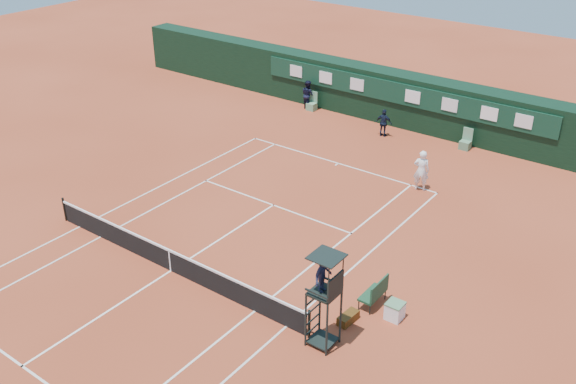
% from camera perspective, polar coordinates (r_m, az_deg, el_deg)
% --- Properties ---
extents(ground, '(90.00, 90.00, 0.00)m').
position_cam_1_polar(ground, '(25.03, -10.35, -6.90)').
color(ground, '#A94428').
rests_on(ground, ground).
extents(court_lines, '(11.05, 23.85, 0.01)m').
position_cam_1_polar(court_lines, '(25.03, -10.35, -6.89)').
color(court_lines, silver).
rests_on(court_lines, ground).
extents(tennis_net, '(12.90, 0.10, 1.10)m').
position_cam_1_polar(tennis_net, '(24.75, -10.45, -5.93)').
color(tennis_net, black).
rests_on(tennis_net, ground).
extents(back_wall, '(40.00, 1.65, 3.00)m').
position_cam_1_polar(back_wall, '(38.05, 10.18, 8.13)').
color(back_wall, black).
rests_on(back_wall, ground).
extents(linesman_chair_left, '(0.55, 0.50, 1.15)m').
position_cam_1_polar(linesman_chair_left, '(40.01, 2.14, 7.73)').
color(linesman_chair_left, '#63976D').
rests_on(linesman_chair_left, ground).
extents(linesman_chair_right, '(0.55, 0.50, 1.15)m').
position_cam_1_polar(linesman_chair_right, '(35.77, 15.50, 4.18)').
color(linesman_chair_right, '#527E5B').
rests_on(linesman_chair_right, ground).
extents(umpire_chair, '(0.96, 0.95, 3.42)m').
position_cam_1_polar(umpire_chair, '(19.90, 3.23, -7.95)').
color(umpire_chair, black).
rests_on(umpire_chair, ground).
extents(player_bench, '(0.56, 1.20, 1.10)m').
position_cam_1_polar(player_bench, '(22.76, 7.79, -8.78)').
color(player_bench, '#194027').
rests_on(player_bench, ground).
extents(tennis_bag, '(0.43, 0.87, 0.32)m').
position_cam_1_polar(tennis_bag, '(22.23, 5.37, -11.09)').
color(tennis_bag, black).
rests_on(tennis_bag, ground).
extents(cooler, '(0.57, 0.57, 0.65)m').
position_cam_1_polar(cooler, '(22.47, 9.47, -10.35)').
color(cooler, white).
rests_on(cooler, ground).
extents(tennis_ball, '(0.06, 0.06, 0.06)m').
position_cam_1_polar(tennis_ball, '(28.58, -0.42, -1.58)').
color(tennis_ball, yellow).
rests_on(tennis_ball, ground).
extents(player, '(0.85, 0.70, 2.01)m').
position_cam_1_polar(player, '(30.54, 11.77, 1.89)').
color(player, white).
rests_on(player, ground).
extents(ball_kid_left, '(1.08, 0.98, 1.80)m').
position_cam_1_polar(ball_kid_left, '(40.05, 1.78, 8.64)').
color(ball_kid_left, black).
rests_on(ball_kid_left, ground).
extents(ball_kid_right, '(0.97, 0.51, 1.58)m').
position_cam_1_polar(ball_kid_right, '(36.32, 8.51, 6.09)').
color(ball_kid_right, black).
rests_on(ball_kid_right, ground).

